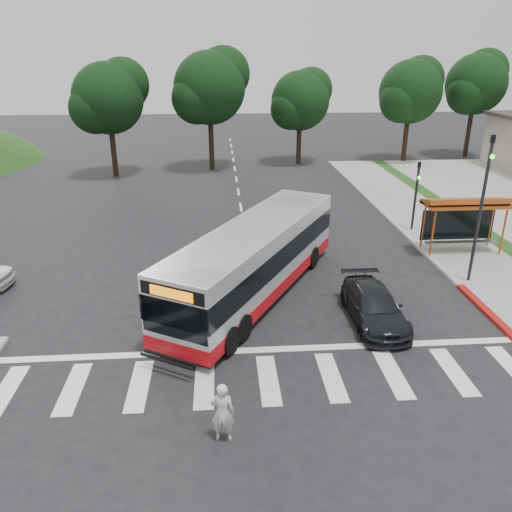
{
  "coord_description": "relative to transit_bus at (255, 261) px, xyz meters",
  "views": [
    {
      "loc": [
        -1.35,
        -17.95,
        9.49
      ],
      "look_at": [
        0.08,
        1.39,
        1.6
      ],
      "focal_mm": 35.0,
      "sensor_mm": 36.0,
      "label": 1
    }
  ],
  "objects": [
    {
      "name": "tree_north_b",
      "position": [
        6.05,
        27.02,
        4.14
      ],
      "size": [
        5.72,
        5.33,
        8.43
      ],
      "color": "black",
      "rests_on": "ground"
    },
    {
      "name": "bus_shelter",
      "position": [
        10.78,
        4.07,
        0.83
      ],
      "size": [
        4.2,
        1.6,
        2.86
      ],
      "color": "#A64E1B",
      "rests_on": "sidewalk_east"
    },
    {
      "name": "tree_north_c",
      "position": [
        -9.95,
        23.03,
        4.77
      ],
      "size": [
        6.16,
        5.74,
        9.3
      ],
      "color": "black",
      "rests_on": "ground"
    },
    {
      "name": "traffic_signal_ne_tall",
      "position": [
        9.58,
        0.46,
        2.36
      ],
      "size": [
        0.18,
        0.37,
        6.5
      ],
      "color": "black",
      "rests_on": "ground"
    },
    {
      "name": "curb_east",
      "position": [
        8.98,
        6.96,
        -1.45
      ],
      "size": [
        0.3,
        40.0,
        0.15
      ],
      "primitive_type": "cube",
      "color": "#9E9991",
      "rests_on": "ground"
    },
    {
      "name": "tree_ne_a",
      "position": [
        16.05,
        27.03,
        4.87
      ],
      "size": [
        6.16,
        5.74,
        9.3
      ],
      "color": "black",
      "rests_on": "parking_lot"
    },
    {
      "name": "crosswalk_ladder",
      "position": [
        -0.02,
        -6.04,
        -1.51
      ],
      "size": [
        18.0,
        2.6,
        0.01
      ],
      "primitive_type": "cube",
      "color": "silver",
      "rests_on": "ground"
    },
    {
      "name": "dark_sedan",
      "position": [
        4.31,
        -2.66,
        -0.87
      ],
      "size": [
        1.86,
        4.47,
        1.29
      ],
      "primitive_type": "imported",
      "rotation": [
        0.0,
        0.0,
        0.01
      ],
      "color": "black",
      "rests_on": "ground"
    },
    {
      "name": "tree_ne_b",
      "position": [
        23.05,
        29.03,
        5.4
      ],
      "size": [
        6.16,
        5.74,
        10.02
      ],
      "color": "black",
      "rests_on": "ground"
    },
    {
      "name": "pedestrian",
      "position": [
        -1.47,
        -8.51,
        -0.65
      ],
      "size": [
        0.68,
        0.49,
        1.73
      ],
      "primitive_type": "imported",
      "rotation": [
        0.0,
        0.0,
        3.02
      ],
      "color": "silver",
      "rests_on": "ground"
    },
    {
      "name": "tree_north_a",
      "position": [
        -1.94,
        25.03,
        5.4
      ],
      "size": [
        6.6,
        6.15,
        10.17
      ],
      "color": "black",
      "rests_on": "ground"
    },
    {
      "name": "traffic_signal_ne_short",
      "position": [
        9.58,
        7.46,
        0.96
      ],
      "size": [
        0.18,
        0.37,
        4.0
      ],
      "color": "black",
      "rests_on": "ground"
    },
    {
      "name": "curb_east_red",
      "position": [
        8.98,
        -3.04,
        -1.44
      ],
      "size": [
        0.32,
        6.0,
        0.15
      ],
      "primitive_type": "cube",
      "color": "maroon",
      "rests_on": "ground"
    },
    {
      "name": "transit_bus",
      "position": [
        0.0,
        0.0,
        0.0
      ],
      "size": [
        8.09,
        11.47,
        3.04
      ],
      "primitive_type": null,
      "rotation": [
        0.0,
        0.0,
        -0.52
      ],
      "color": "silver",
      "rests_on": "ground"
    },
    {
      "name": "ground",
      "position": [
        -0.02,
        -1.04,
        -1.52
      ],
      "size": [
        140.0,
        140.0,
        0.0
      ],
      "primitive_type": "plane",
      "color": "black",
      "rests_on": "ground"
    },
    {
      "name": "sidewalk_east",
      "position": [
        10.98,
        6.96,
        -1.46
      ],
      "size": [
        4.0,
        40.0,
        0.12
      ],
      "primitive_type": "cube",
      "color": "gray",
      "rests_on": "ground"
    }
  ]
}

